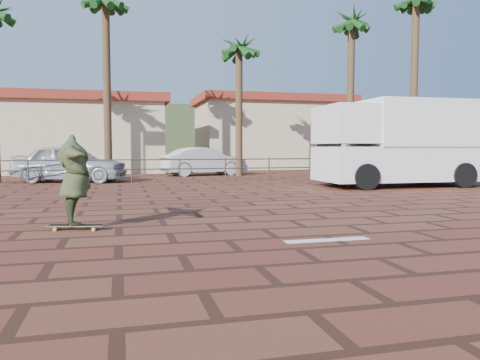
% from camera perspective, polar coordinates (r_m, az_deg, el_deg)
% --- Properties ---
extents(ground, '(120.00, 120.00, 0.00)m').
position_cam_1_polar(ground, '(8.44, 2.76, -6.01)').
color(ground, brown).
rests_on(ground, ground).
extents(paint_stripe, '(1.40, 0.22, 0.01)m').
position_cam_1_polar(paint_stripe, '(7.59, 10.56, -7.19)').
color(paint_stripe, white).
rests_on(paint_stripe, ground).
extents(guardrail, '(24.06, 0.06, 1.00)m').
position_cam_1_polar(guardrail, '(20.11, -7.35, 1.73)').
color(guardrail, '#47494F').
rests_on(guardrail, ground).
extents(palm_left, '(2.40, 2.40, 9.45)m').
position_cam_1_polar(palm_left, '(23.85, -16.08, 19.63)').
color(palm_left, brown).
rests_on(palm_left, ground).
extents(palm_center, '(2.40, 2.40, 7.75)m').
position_cam_1_polar(palm_center, '(24.68, -0.12, 15.44)').
color(palm_center, brown).
rests_on(palm_center, ground).
extents(palm_right, '(2.40, 2.40, 9.05)m').
position_cam_1_polar(palm_right, '(25.50, 13.46, 17.77)').
color(palm_right, brown).
rests_on(palm_right, ground).
extents(palm_far_right, '(2.40, 2.40, 10.05)m').
position_cam_1_polar(palm_far_right, '(26.40, 20.68, 19.22)').
color(palm_far_right, brown).
rests_on(palm_far_right, ground).
extents(building_west, '(12.60, 7.60, 4.50)m').
position_cam_1_polar(building_west, '(30.17, -21.21, 5.28)').
color(building_west, beige).
rests_on(building_west, ground).
extents(building_east, '(10.60, 6.60, 5.00)m').
position_cam_1_polar(building_east, '(33.63, 3.77, 5.82)').
color(building_east, beige).
rests_on(building_east, ground).
extents(hill_front, '(70.00, 18.00, 6.00)m').
position_cam_1_polar(hill_front, '(58.02, -11.99, 5.43)').
color(hill_front, '#384C28').
rests_on(hill_front, ground).
extents(longboard, '(1.01, 0.45, 0.10)m').
position_cam_1_polar(longboard, '(8.81, -19.37, -5.29)').
color(longboard, olive).
rests_on(longboard, ground).
extents(skateboarder, '(1.06, 2.03, 1.60)m').
position_cam_1_polar(skateboarder, '(8.72, -19.50, 0.01)').
color(skateboarder, '#374123').
rests_on(skateboarder, longboard).
extents(campervan, '(6.22, 2.79, 3.20)m').
position_cam_1_polar(campervan, '(18.66, 19.11, 4.45)').
color(campervan, white).
rests_on(campervan, ground).
extents(car_silver, '(5.01, 3.07, 1.59)m').
position_cam_1_polar(car_silver, '(21.06, -19.98, 1.94)').
color(car_silver, '#B3B4BA').
rests_on(car_silver, ground).
extents(car_white, '(4.68, 2.56, 1.46)m').
position_cam_1_polar(car_white, '(24.61, -4.45, 2.28)').
color(car_white, silver).
rests_on(car_white, ground).
extents(street_sign, '(0.47, 0.09, 2.30)m').
position_cam_1_polar(street_sign, '(23.48, 17.53, 4.16)').
color(street_sign, gray).
rests_on(street_sign, ground).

